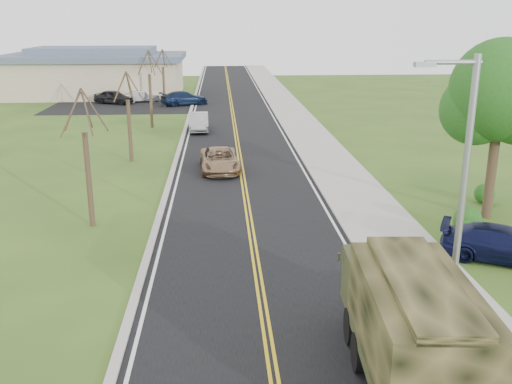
{
  "coord_description": "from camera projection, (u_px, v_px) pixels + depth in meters",
  "views": [
    {
      "loc": [
        -1.26,
        -14.25,
        8.8
      ],
      "look_at": [
        0.21,
        8.73,
        1.8
      ],
      "focal_mm": 40.0,
      "sensor_mm": 36.0,
      "label": 1
    }
  ],
  "objects": [
    {
      "name": "commercial_building",
      "position": [
        95.0,
        73.0,
        67.93
      ],
      "size": [
        25.5,
        21.5,
        5.65
      ],
      "color": "tan",
      "rests_on": "ground"
    },
    {
      "name": "curb_left",
      "position": [
        189.0,
        115.0,
        54.17
      ],
      "size": [
        0.3,
        120.0,
        0.1
      ],
      "primitive_type": "cube",
      "color": "#9E998E",
      "rests_on": "ground"
    },
    {
      "name": "sidewalk_right",
      "position": [
        294.0,
        114.0,
        54.78
      ],
      "size": [
        3.2,
        120.0,
        0.1
      ],
      "primitive_type": "cube",
      "color": "#9E998E",
      "rests_on": "ground"
    },
    {
      "name": "pickup_navy",
      "position": [
        503.0,
        244.0,
        21.49
      ],
      "size": [
        4.9,
        3.68,
        1.32
      ],
      "primitive_type": "imported",
      "rotation": [
        0.0,
        0.0,
        1.11
      ],
      "color": "#0E1133",
      "rests_on": "ground"
    },
    {
      "name": "suv_champagne",
      "position": [
        220.0,
        160.0,
        34.34
      ],
      "size": [
        2.55,
        4.98,
        1.35
      ],
      "primitive_type": "imported",
      "rotation": [
        0.0,
        0.0,
        0.06
      ],
      "color": "#8F7051",
      "rests_on": "ground"
    },
    {
      "name": "lot_car_silver",
      "position": [
        142.0,
        96.0,
        62.94
      ],
      "size": [
        4.04,
        2.59,
        1.26
      ],
      "primitive_type": "imported",
      "rotation": [
        0.0,
        0.0,
        1.93
      ],
      "color": "#ACADB1",
      "rests_on": "ground"
    },
    {
      "name": "sedan_silver",
      "position": [
        199.0,
        122.0,
        46.68
      ],
      "size": [
        1.71,
        4.49,
        1.46
      ],
      "primitive_type": "imported",
      "rotation": [
        0.0,
        0.0,
        0.04
      ],
      "color": "#AAAAAE",
      "rests_on": "ground"
    },
    {
      "name": "bare_tree_b",
      "position": [
        129.0,
        123.0,
        36.1
      ],
      "size": [
        1.83,
        2.14,
        5.73
      ],
      "color": "#38281C",
      "rests_on": "ground"
    },
    {
      "name": "bare_tree_d",
      "position": [
        164.0,
        82.0,
        59.0
      ],
      "size": [
        1.88,
        2.2,
        5.91
      ],
      "color": "#38281C",
      "rests_on": "ground"
    },
    {
      "name": "lot_car_navy",
      "position": [
        184.0,
        98.0,
        60.66
      ],
      "size": [
        5.46,
        3.91,
        1.47
      ],
      "primitive_type": "imported",
      "rotation": [
        0.0,
        0.0,
        1.98
      ],
      "color": "#0F1C38",
      "rests_on": "ground"
    },
    {
      "name": "bare_tree_a",
      "position": [
        88.0,
        168.0,
        24.6
      ],
      "size": [
        1.93,
        2.26,
        6.08
      ],
      "color": "#38281C",
      "rests_on": "ground"
    },
    {
      "name": "curb_right",
      "position": [
        276.0,
        114.0,
        54.67
      ],
      "size": [
        0.3,
        120.0,
        0.12
      ],
      "primitive_type": "cube",
      "color": "#9E998E",
      "rests_on": "ground"
    },
    {
      "name": "street_light",
      "position": [
        459.0,
        195.0,
        14.78
      ],
      "size": [
        1.65,
        0.22,
        8.0
      ],
      "color": "gray",
      "rests_on": "ground"
    },
    {
      "name": "ground",
      "position": [
        268.0,
        341.0,
        16.24
      ],
      "size": [
        160.0,
        160.0,
        0.0
      ],
      "primitive_type": "plane",
      "color": "#33501A",
      "rests_on": "ground"
    },
    {
      "name": "lot_car_dark",
      "position": [
        114.0,
        97.0,
        61.51
      ],
      "size": [
        4.68,
        3.34,
        1.48
      ],
      "primitive_type": "imported",
      "rotation": [
        0.0,
        0.0,
        1.16
      ],
      "color": "black",
      "rests_on": "ground"
    },
    {
      "name": "utility_box_near",
      "position": [
        417.0,
        305.0,
        17.27
      ],
      "size": [
        0.75,
        0.69,
        0.8
      ],
      "primitive_type": "cube",
      "rotation": [
        0.0,
        0.0,
        0.4
      ],
      "color": "#19481B",
      "rests_on": "sidewalk_right"
    },
    {
      "name": "military_truck",
      "position": [
        409.0,
        320.0,
        13.66
      ],
      "size": [
        2.72,
        6.74,
        3.29
      ],
      "rotation": [
        0.0,
        0.0,
        -0.07
      ],
      "color": "black",
      "rests_on": "ground"
    },
    {
      "name": "bare_tree_c",
      "position": [
        150.0,
        95.0,
        47.48
      ],
      "size": [
        2.04,
        2.39,
        6.42
      ],
      "color": "#38281C",
      "rests_on": "ground"
    },
    {
      "name": "leafy_tree",
      "position": [
        501.0,
        98.0,
        24.87
      ],
      "size": [
        4.83,
        4.5,
        8.1
      ],
      "color": "#38281C",
      "rests_on": "ground"
    },
    {
      "name": "road",
      "position": [
        233.0,
        115.0,
        54.44
      ],
      "size": [
        8.0,
        120.0,
        0.01
      ],
      "primitive_type": "cube",
      "color": "black",
      "rests_on": "ground"
    },
    {
      "name": "utility_box_far",
      "position": [
        409.0,
        296.0,
        18.0
      ],
      "size": [
        0.63,
        0.56,
        0.65
      ],
      "primitive_type": "cube",
      "rotation": [
        0.0,
        0.0,
        0.22
      ],
      "color": "#19461D",
      "rests_on": "sidewalk_right"
    }
  ]
}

